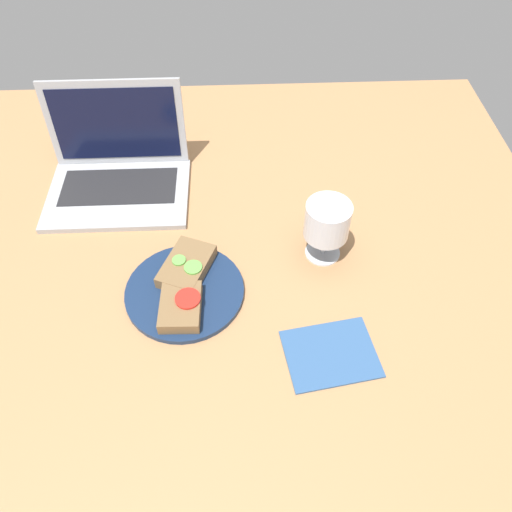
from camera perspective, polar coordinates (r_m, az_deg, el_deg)
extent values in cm
cube|color=#B27F51|center=(98.40, -3.25, -3.14)|extent=(140.00, 140.00, 3.00)
cylinder|color=navy|center=(95.47, -8.14, -4.03)|extent=(22.49, 22.49, 1.09)
cube|color=brown|center=(96.90, -7.92, -1.15)|extent=(11.67, 13.91, 2.54)
cylinder|color=#6BB74C|center=(96.12, -8.80, -0.49)|extent=(2.63, 2.63, 0.39)
cylinder|color=#6BB74C|center=(94.89, -7.20, -1.09)|extent=(3.42, 3.42, 0.43)
cube|color=brown|center=(91.35, -8.62, -5.75)|extent=(7.56, 10.23, 2.46)
cylinder|color=red|center=(90.40, -7.81, -4.84)|extent=(4.64, 4.64, 0.48)
cylinder|color=red|center=(90.33, -7.98, -4.97)|extent=(3.94, 3.94, 0.40)
cylinder|color=white|center=(101.95, 7.60, 0.40)|extent=(7.04, 7.04, 0.40)
cylinder|color=white|center=(99.81, 7.77, 1.49)|extent=(0.86, 0.86, 5.37)
cylinder|color=white|center=(95.23, 8.16, 4.03)|extent=(8.73, 8.73, 7.30)
cylinder|color=white|center=(95.71, 8.12, 3.75)|extent=(8.03, 8.03, 5.95)
cube|color=#ADAFB5|center=(116.54, -15.43, 6.77)|extent=(31.12, 21.65, 1.27)
cube|color=#232326|center=(117.49, -15.38, 7.67)|extent=(25.52, 11.91, 0.16)
cube|color=#ADAFB5|center=(119.44, -15.72, 14.41)|extent=(30.50, 3.27, 19.87)
cube|color=black|center=(119.03, -15.75, 14.27)|extent=(27.39, 2.24, 16.62)
cube|color=#33598C|center=(88.65, 8.52, -10.99)|extent=(17.27, 14.41, 0.40)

